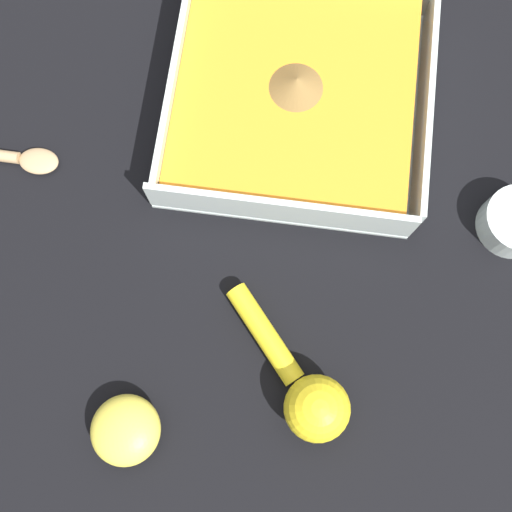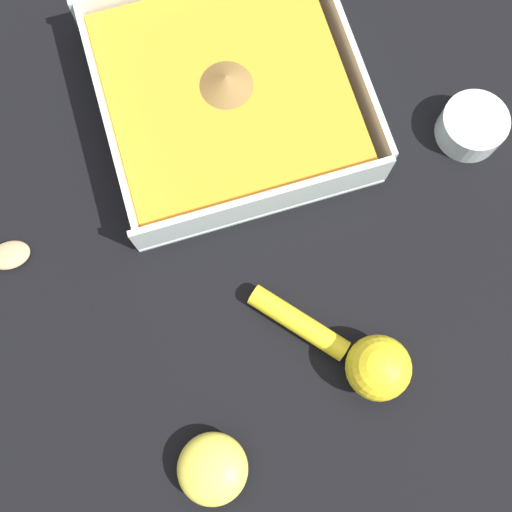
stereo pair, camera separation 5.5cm
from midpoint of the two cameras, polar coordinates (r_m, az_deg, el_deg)
ground_plane at (r=0.63m, az=6.22°, el=11.80°), size 4.00×4.00×0.00m
square_dish at (r=0.62m, az=7.05°, el=14.23°), size 0.25×0.25×0.06m
lemon_squeezer at (r=0.54m, az=8.27°, el=-13.60°), size 0.12×0.13×0.06m
lemon_half at (r=0.55m, az=-9.11°, el=-16.70°), size 0.06×0.06×0.03m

